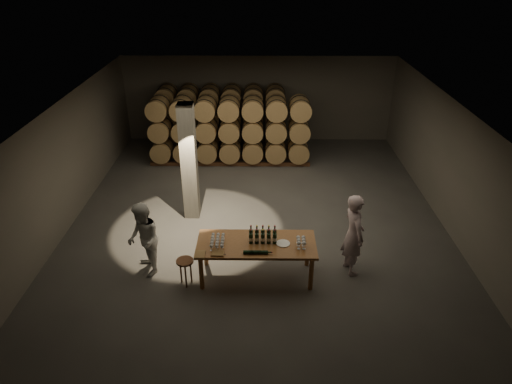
{
  "coord_description": "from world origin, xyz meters",
  "views": [
    {
      "loc": [
        0.08,
        -10.75,
        6.54
      ],
      "look_at": [
        -0.03,
        -0.5,
        1.1
      ],
      "focal_mm": 32.0,
      "sensor_mm": 36.0,
      "label": 1
    }
  ],
  "objects_px": {
    "bottle_cluster": "(263,236)",
    "stool": "(185,265)",
    "tasting_table": "(256,247)",
    "plate": "(283,243)",
    "person_woman": "(144,240)",
    "notebook_near": "(218,253)",
    "person_man": "(353,234)"
  },
  "relations": [
    {
      "from": "tasting_table",
      "to": "bottle_cluster",
      "type": "distance_m",
      "value": 0.28
    },
    {
      "from": "tasting_table",
      "to": "person_woman",
      "type": "bearing_deg",
      "value": 176.64
    },
    {
      "from": "person_man",
      "to": "person_woman",
      "type": "height_order",
      "value": "person_man"
    },
    {
      "from": "notebook_near",
      "to": "bottle_cluster",
      "type": "bearing_deg",
      "value": 28.26
    },
    {
      "from": "tasting_table",
      "to": "stool",
      "type": "bearing_deg",
      "value": -169.82
    },
    {
      "from": "bottle_cluster",
      "to": "plate",
      "type": "distance_m",
      "value": 0.47
    },
    {
      "from": "bottle_cluster",
      "to": "plate",
      "type": "xyz_separation_m",
      "value": [
        0.44,
        -0.09,
        -0.12
      ]
    },
    {
      "from": "stool",
      "to": "plate",
      "type": "bearing_deg",
      "value": 7.01
    },
    {
      "from": "bottle_cluster",
      "to": "stool",
      "type": "height_order",
      "value": "bottle_cluster"
    },
    {
      "from": "bottle_cluster",
      "to": "plate",
      "type": "relative_size",
      "value": 2.01
    },
    {
      "from": "plate",
      "to": "tasting_table",
      "type": "bearing_deg",
      "value": 178.43
    },
    {
      "from": "tasting_table",
      "to": "notebook_near",
      "type": "bearing_deg",
      "value": -153.49
    },
    {
      "from": "bottle_cluster",
      "to": "notebook_near",
      "type": "relative_size",
      "value": 2.37
    },
    {
      "from": "notebook_near",
      "to": "person_woman",
      "type": "distance_m",
      "value": 1.78
    },
    {
      "from": "plate",
      "to": "person_man",
      "type": "distance_m",
      "value": 1.59
    },
    {
      "from": "stool",
      "to": "notebook_near",
      "type": "bearing_deg",
      "value": -9.68
    },
    {
      "from": "bottle_cluster",
      "to": "person_man",
      "type": "height_order",
      "value": "person_man"
    },
    {
      "from": "tasting_table",
      "to": "person_man",
      "type": "xyz_separation_m",
      "value": [
        2.15,
        0.25,
        0.18
      ]
    },
    {
      "from": "bottle_cluster",
      "to": "stool",
      "type": "xyz_separation_m",
      "value": [
        -1.68,
        -0.35,
        -0.51
      ]
    },
    {
      "from": "tasting_table",
      "to": "notebook_near",
      "type": "relative_size",
      "value": 10.1
    },
    {
      "from": "person_man",
      "to": "plate",
      "type": "bearing_deg",
      "value": 85.57
    },
    {
      "from": "tasting_table",
      "to": "person_woman",
      "type": "distance_m",
      "value": 2.51
    },
    {
      "from": "tasting_table",
      "to": "person_man",
      "type": "height_order",
      "value": "person_man"
    },
    {
      "from": "plate",
      "to": "stool",
      "type": "bearing_deg",
      "value": -172.99
    },
    {
      "from": "tasting_table",
      "to": "person_man",
      "type": "relative_size",
      "value": 1.33
    },
    {
      "from": "bottle_cluster",
      "to": "person_woman",
      "type": "relative_size",
      "value": 0.35
    },
    {
      "from": "tasting_table",
      "to": "person_woman",
      "type": "relative_size",
      "value": 1.49
    },
    {
      "from": "stool",
      "to": "person_man",
      "type": "distance_m",
      "value": 3.76
    },
    {
      "from": "tasting_table",
      "to": "stool",
      "type": "distance_m",
      "value": 1.59
    },
    {
      "from": "plate",
      "to": "person_man",
      "type": "xyz_separation_m",
      "value": [
        1.57,
        0.27,
        0.07
      ]
    },
    {
      "from": "person_woman",
      "to": "person_man",
      "type": "bearing_deg",
      "value": 67.32
    },
    {
      "from": "person_man",
      "to": "person_woman",
      "type": "relative_size",
      "value": 1.12
    }
  ]
}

